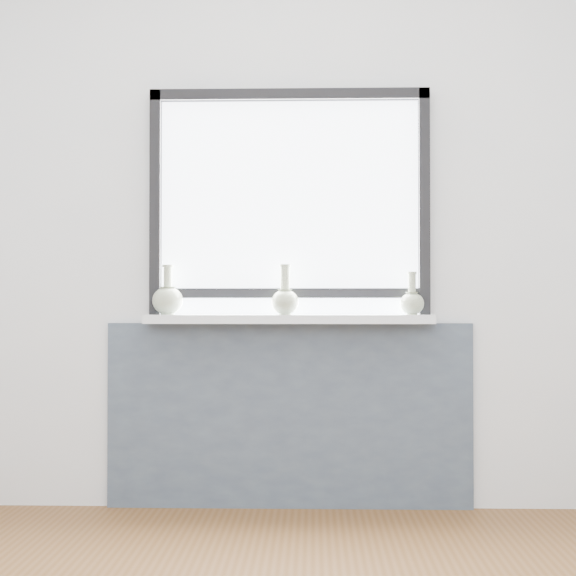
{
  "coord_description": "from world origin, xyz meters",
  "views": [
    {
      "loc": [
        0.11,
        -2.33,
        0.95
      ],
      "look_at": [
        0.0,
        1.55,
        1.02
      ],
      "focal_mm": 55.0,
      "sensor_mm": 36.0,
      "label": 1
    }
  ],
  "objects_px": {
    "vase_c": "(412,301)",
    "vase_a": "(168,299)",
    "windowsill": "(289,319)",
    "vase_b": "(285,299)"
  },
  "relations": [
    {
      "from": "vase_a",
      "to": "vase_b",
      "type": "relative_size",
      "value": 1.0
    },
    {
      "from": "windowsill",
      "to": "vase_c",
      "type": "height_order",
      "value": "vase_c"
    },
    {
      "from": "vase_c",
      "to": "vase_a",
      "type": "bearing_deg",
      "value": 178.72
    },
    {
      "from": "windowsill",
      "to": "vase_c",
      "type": "bearing_deg",
      "value": -2.27
    },
    {
      "from": "windowsill",
      "to": "vase_b",
      "type": "relative_size",
      "value": 5.72
    },
    {
      "from": "windowsill",
      "to": "vase_b",
      "type": "xyz_separation_m",
      "value": [
        -0.02,
        -0.02,
        0.09
      ]
    },
    {
      "from": "vase_b",
      "to": "vase_c",
      "type": "distance_m",
      "value": 0.58
    },
    {
      "from": "vase_b",
      "to": "vase_c",
      "type": "bearing_deg",
      "value": -0.23
    },
    {
      "from": "vase_b",
      "to": "vase_c",
      "type": "relative_size",
      "value": 1.18
    },
    {
      "from": "vase_a",
      "to": "vase_c",
      "type": "xyz_separation_m",
      "value": [
        1.12,
        -0.02,
        -0.01
      ]
    }
  ]
}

